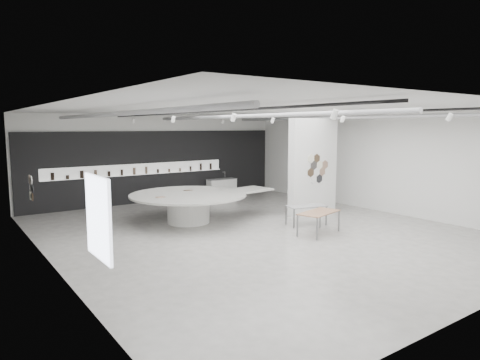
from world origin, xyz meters
TOP-DOWN VIEW (x-y plane):
  - room at (-0.09, -0.00)m, footprint 12.02×14.02m
  - back_wall_display at (-0.08, 6.93)m, footprint 11.80×0.27m
  - partition_column at (3.50, 1.00)m, footprint 2.20×0.38m
  - display_island at (-1.05, 2.29)m, footprint 5.42×4.42m
  - sample_table_wood at (1.38, -1.40)m, footprint 1.62×1.10m
  - sample_table_stone at (1.92, -0.29)m, footprint 1.41×0.95m
  - kitchen_counter at (2.96, 6.53)m, footprint 1.46×0.62m

SIDE VIEW (x-z plane):
  - kitchen_counter at x=2.96m, z-range -0.16..0.97m
  - sample_table_stone at x=1.92m, z-range 0.27..0.94m
  - sample_table_wood at x=1.38m, z-range 0.30..0.99m
  - display_island at x=-1.05m, z-range 0.15..1.17m
  - back_wall_display at x=-0.08m, z-range -0.01..3.09m
  - partition_column at x=3.50m, z-range 0.00..3.60m
  - room at x=-0.09m, z-range 0.16..3.98m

